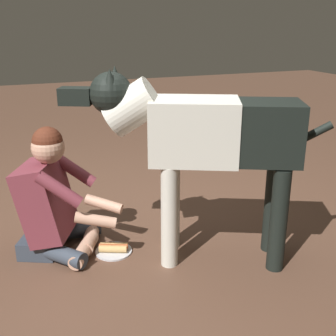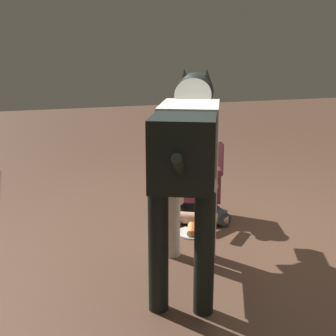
% 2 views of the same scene
% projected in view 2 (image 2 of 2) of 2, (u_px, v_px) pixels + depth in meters
% --- Properties ---
extents(ground_plane, '(16.06, 16.06, 0.00)m').
position_uv_depth(ground_plane, '(250.00, 242.00, 3.37)').
color(ground_plane, brown).
extents(person_sitting_on_floor, '(0.74, 0.62, 0.87)m').
position_uv_depth(person_sitting_on_floor, '(197.00, 175.00, 3.80)').
color(person_sitting_on_floor, '#353E4B').
rests_on(person_sitting_on_floor, ground).
extents(large_dog, '(1.52, 0.82, 1.24)m').
position_uv_depth(large_dog, '(189.00, 145.00, 2.74)').
color(large_dog, silver).
rests_on(large_dog, ground).
extents(hot_dog_on_plate, '(0.25, 0.25, 0.06)m').
position_uv_depth(hot_dog_on_plate, '(193.00, 231.00, 3.51)').
color(hot_dog_on_plate, silver).
rests_on(hot_dog_on_plate, ground).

